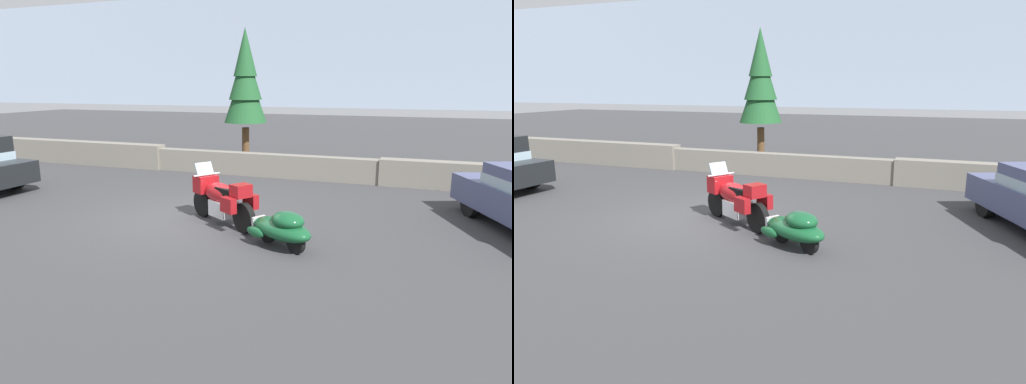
% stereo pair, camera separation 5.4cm
% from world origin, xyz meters
% --- Properties ---
extents(ground_plane, '(80.00, 80.00, 0.00)m').
position_xyz_m(ground_plane, '(0.00, 0.00, 0.00)').
color(ground_plane, '#38383A').
extents(stone_guard_wall, '(24.00, 0.61, 0.91)m').
position_xyz_m(stone_guard_wall, '(-0.28, 5.73, 0.43)').
color(stone_guard_wall, slate).
rests_on(stone_guard_wall, ground).
extents(distant_ridgeline, '(240.00, 80.00, 16.00)m').
position_xyz_m(distant_ridgeline, '(0.00, 95.75, 8.00)').
color(distant_ridgeline, '#99A8BF').
rests_on(distant_ridgeline, ground).
extents(touring_motorcycle, '(2.04, 1.45, 1.33)m').
position_xyz_m(touring_motorcycle, '(1.09, -0.01, 0.62)').
color(touring_motorcycle, black).
rests_on(touring_motorcycle, ground).
extents(car_shaped_trailer, '(2.07, 1.46, 0.76)m').
position_xyz_m(car_shaped_trailer, '(2.84, -1.08, 0.41)').
color(car_shaped_trailer, black).
rests_on(car_shaped_trailer, ground).
extents(pine_tree_tall, '(1.64, 1.64, 5.22)m').
position_xyz_m(pine_tree_tall, '(-1.30, 7.50, 3.27)').
color(pine_tree_tall, brown).
rests_on(pine_tree_tall, ground).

